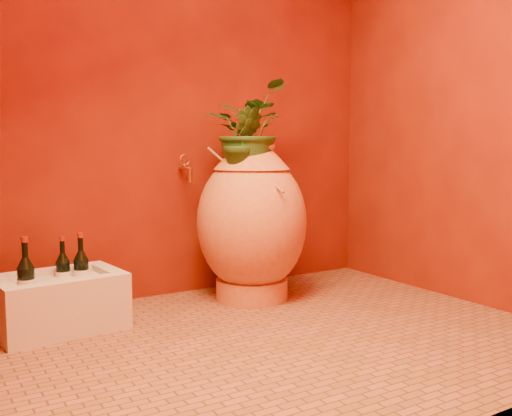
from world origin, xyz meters
TOP-DOWN VIEW (x-y plane):
  - floor at (0.00, 0.00)m, footprint 2.50×2.50m
  - wall_back at (0.00, 1.00)m, footprint 2.50×0.02m
  - wall_right at (1.25, 0.00)m, footprint 0.02×2.00m
  - amphora at (0.23, 0.65)m, footprint 0.71×0.71m
  - stone_basin at (-0.85, 0.65)m, footprint 0.61×0.45m
  - wine_bottle_a at (-0.73, 0.70)m, footprint 0.08×0.08m
  - wine_bottle_b at (-0.81, 0.73)m, footprint 0.07×0.07m
  - wine_bottle_c at (-1.01, 0.59)m, footprint 0.08×0.08m
  - wall_tap at (-0.06, 0.92)m, footprint 0.07×0.15m
  - plant_main at (0.21, 0.67)m, footprint 0.65×0.64m
  - plant_side at (0.14, 0.59)m, footprint 0.27×0.25m

SIDE VIEW (x-z plane):
  - floor at x=0.00m, z-range 0.00..0.00m
  - stone_basin at x=-0.85m, z-range -0.01..0.26m
  - wine_bottle_b at x=-0.81m, z-range 0.11..0.40m
  - wine_bottle_a at x=-0.73m, z-range 0.10..0.41m
  - wine_bottle_c at x=-1.01m, z-range 0.10..0.43m
  - amphora at x=0.23m, z-range 0.00..0.90m
  - wall_tap at x=-0.06m, z-range 0.68..0.84m
  - plant_side at x=0.14m, z-range 0.71..1.10m
  - plant_main at x=0.21m, z-range 0.70..1.25m
  - wall_back at x=0.00m, z-range 0.00..2.50m
  - wall_right at x=1.25m, z-range 0.00..2.50m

